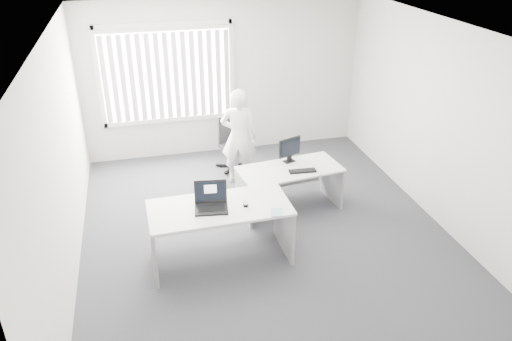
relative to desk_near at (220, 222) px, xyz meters
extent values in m
plane|color=#45454B|center=(0.71, 0.38, -0.57)|extent=(6.00, 6.00, 0.00)
cube|color=silver|center=(0.71, 3.38, 0.83)|extent=(5.00, 0.02, 2.80)
cube|color=silver|center=(0.71, -2.62, 0.83)|extent=(5.00, 0.02, 2.80)
cube|color=silver|center=(-1.79, 0.38, 0.83)|extent=(0.02, 6.00, 2.80)
cube|color=silver|center=(3.21, 0.38, 0.83)|extent=(0.02, 6.00, 2.80)
cube|color=white|center=(0.71, 0.38, 2.23)|extent=(5.00, 6.00, 0.02)
cube|color=silver|center=(-0.29, 3.34, 0.98)|extent=(2.32, 0.06, 1.76)
cube|color=silver|center=(0.00, 0.00, 0.21)|extent=(1.76, 0.86, 0.03)
cube|color=gray|center=(-0.85, -0.02, -0.19)|extent=(0.06, 0.75, 0.76)
cube|color=gray|center=(0.85, 0.02, -0.19)|extent=(0.06, 0.75, 0.76)
cube|color=silver|center=(1.23, 1.00, 0.10)|extent=(1.57, 0.89, 0.03)
cube|color=gray|center=(0.50, 0.91, -0.25)|extent=(0.12, 0.65, 0.66)
cube|color=gray|center=(1.95, 1.09, -0.25)|extent=(0.12, 0.65, 0.66)
cylinder|color=black|center=(0.70, 2.55, -0.54)|extent=(0.64, 0.64, 0.07)
cylinder|color=black|center=(0.70, 2.55, -0.37)|extent=(0.06, 0.06, 0.40)
cube|color=black|center=(0.70, 2.55, -0.17)|extent=(0.49, 0.49, 0.06)
cube|color=black|center=(0.65, 2.73, 0.11)|extent=(0.38, 0.15, 0.48)
imported|color=white|center=(0.69, 2.03, 0.23)|extent=(0.69, 0.57, 1.61)
cube|color=white|center=(0.37, -0.06, 0.22)|extent=(0.31, 0.26, 0.00)
cube|color=white|center=(0.65, -0.31, 0.23)|extent=(0.18, 0.22, 0.01)
cube|color=black|center=(1.37, 0.85, 0.12)|extent=(0.41, 0.16, 0.02)
camera|label=1|loc=(-0.84, -5.21, 3.40)|focal=35.00mm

